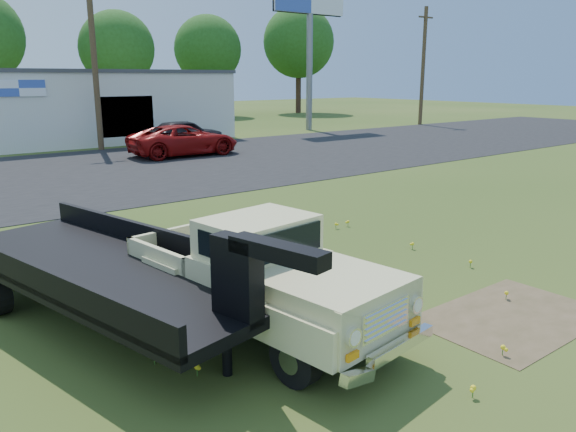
# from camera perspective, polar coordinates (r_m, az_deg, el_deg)

# --- Properties ---
(ground) EXTENTS (140.00, 140.00, 0.00)m
(ground) POSITION_cam_1_polar(r_m,az_deg,el_deg) (10.46, 3.08, -6.98)
(ground) COLOR #314B18
(ground) RESTS_ON ground
(asphalt_lot) EXTENTS (90.00, 14.00, 0.02)m
(asphalt_lot) POSITION_cam_1_polar(r_m,az_deg,el_deg) (23.55, -21.70, 3.84)
(asphalt_lot) COLOR black
(asphalt_lot) RESTS_ON ground
(dirt_patch_a) EXTENTS (3.00, 2.00, 0.01)m
(dirt_patch_a) POSITION_cam_1_polar(r_m,az_deg,el_deg) (9.80, 21.79, -9.51)
(dirt_patch_a) COLOR brown
(dirt_patch_a) RESTS_ON ground
(dirt_patch_b) EXTENTS (2.20, 1.60, 0.01)m
(dirt_patch_b) POSITION_cam_1_polar(r_m,az_deg,el_deg) (12.30, -14.99, -4.22)
(dirt_patch_b) COLOR brown
(dirt_patch_b) RESTS_ON ground
(commercial_building) EXTENTS (14.20, 8.20, 4.15)m
(commercial_building) POSITION_cam_1_polar(r_m,az_deg,el_deg) (36.56, -18.43, 10.69)
(commercial_building) COLOR silver
(commercial_building) RESTS_ON ground
(billboard) EXTENTS (6.10, 0.45, 11.05)m
(billboard) POSITION_cam_1_polar(r_m,az_deg,el_deg) (41.32, 2.21, 20.61)
(billboard) COLOR slate
(billboard) RESTS_ON ground
(utility_pole_mid) EXTENTS (1.60, 0.30, 9.00)m
(utility_pole_mid) POSITION_cam_1_polar(r_m,az_deg,el_deg) (31.16, -19.09, 14.81)
(utility_pole_mid) COLOR #462F20
(utility_pole_mid) RESTS_ON ground
(utility_pole_east) EXTENTS (1.60, 0.30, 9.00)m
(utility_pole_east) POSITION_cam_1_polar(r_m,az_deg,el_deg) (46.80, 13.56, 14.64)
(utility_pole_east) COLOR #462F20
(utility_pole_east) RESTS_ON ground
(treeline_e) EXTENTS (6.08, 6.08, 9.04)m
(treeline_e) POSITION_cam_1_polar(r_m,az_deg,el_deg) (49.93, -16.99, 15.95)
(treeline_e) COLOR #3A251A
(treeline_e) RESTS_ON ground
(treeline_f) EXTENTS (6.40, 6.40, 9.52)m
(treeline_f) POSITION_cam_1_polar(r_m,az_deg,el_deg) (56.58, -8.15, 16.41)
(treeline_f) COLOR #3A251A
(treeline_f) RESTS_ON ground
(treeline_g) EXTENTS (7.36, 7.36, 10.95)m
(treeline_g) POSITION_cam_1_polar(r_m,az_deg,el_deg) (61.09, 1.08, 17.25)
(treeline_g) COLOR #3A251A
(treeline_g) RESTS_ON ground
(vintage_pickup_truck) EXTENTS (2.52, 5.08, 1.77)m
(vintage_pickup_truck) POSITION_cam_1_polar(r_m,az_deg,el_deg) (8.38, -3.03, -5.95)
(vintage_pickup_truck) COLOR beige
(vintage_pickup_truck) RESTS_ON ground
(flatbed_trailer) EXTENTS (3.85, 7.48, 1.95)m
(flatbed_trailer) POSITION_cam_1_polar(r_m,az_deg,el_deg) (9.17, -18.26, -4.31)
(flatbed_trailer) COLOR black
(flatbed_trailer) RESTS_ON ground
(red_pickup) EXTENTS (5.38, 2.58, 1.48)m
(red_pickup) POSITION_cam_1_polar(r_m,az_deg,el_deg) (27.91, -10.50, 7.56)
(red_pickup) COLOR maroon
(red_pickup) RESTS_ON ground
(dark_sedan) EXTENTS (4.44, 1.96, 1.48)m
(dark_sedan) POSITION_cam_1_polar(r_m,az_deg,el_deg) (31.45, -10.48, 8.26)
(dark_sedan) COLOR black
(dark_sedan) RESTS_ON ground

